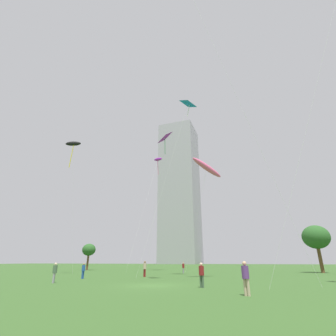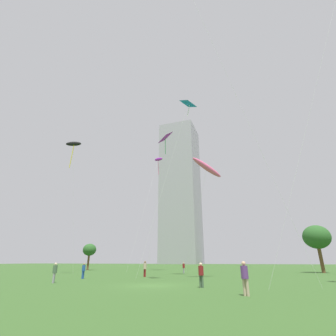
% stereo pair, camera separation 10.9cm
% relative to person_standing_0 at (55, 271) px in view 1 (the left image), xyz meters
% --- Properties ---
extents(ground, '(280.00, 280.00, 0.00)m').
position_rel_person_standing_0_xyz_m(ground, '(9.05, 0.14, -0.95)').
color(ground, '#335623').
extents(person_standing_0, '(0.37, 0.37, 1.65)m').
position_rel_person_standing_0_xyz_m(person_standing_0, '(0.00, 0.00, 0.00)').
color(person_standing_0, gray).
rests_on(person_standing_0, ground).
extents(person_standing_1, '(0.35, 0.35, 1.58)m').
position_rel_person_standing_0_xyz_m(person_standing_1, '(7.14, 20.35, -0.04)').
color(person_standing_1, gray).
rests_on(person_standing_1, ground).
extents(person_standing_3, '(0.35, 0.35, 1.58)m').
position_rel_person_standing_0_xyz_m(person_standing_3, '(-0.68, 5.40, -0.04)').
color(person_standing_3, '#1E478C').
rests_on(person_standing_3, ground).
extents(person_standing_4, '(0.37, 0.37, 1.68)m').
position_rel_person_standing_0_xyz_m(person_standing_4, '(13.00, -0.51, 0.02)').
color(person_standing_4, '#3F593F').
rests_on(person_standing_4, ground).
extents(person_standing_5, '(0.40, 0.40, 1.78)m').
position_rel_person_standing_0_xyz_m(person_standing_5, '(16.02, -4.29, 0.07)').
color(person_standing_5, tan).
rests_on(person_standing_5, ground).
extents(person_standing_6, '(0.40, 0.40, 1.78)m').
position_rel_person_standing_0_xyz_m(person_standing_6, '(4.51, 10.37, 0.07)').
color(person_standing_6, maroon).
rests_on(person_standing_6, ground).
extents(kite_flying_0, '(7.04, 12.12, 13.73)m').
position_rel_person_standing_0_xyz_m(kite_flying_0, '(12.88, 8.69, 11.58)').
color(kite_flying_0, silver).
rests_on(kite_flying_0, ground).
extents(kite_flying_3, '(2.65, 4.10, 19.88)m').
position_rel_person_standing_0_xyz_m(kite_flying_3, '(-8.49, 10.54, 18.47)').
color(kite_flying_3, silver).
rests_on(kite_flying_3, ground).
extents(kite_flying_4, '(4.94, 8.58, 24.79)m').
position_rel_person_standing_0_xyz_m(kite_flying_4, '(-0.64, 30.71, 22.99)').
color(kite_flying_4, silver).
rests_on(kite_flying_4, ground).
extents(kite_flying_5, '(6.96, 3.67, 23.95)m').
position_rel_person_standing_0_xyz_m(kite_flying_5, '(10.51, 10.24, 22.19)').
color(kite_flying_5, silver).
rests_on(kite_flying_5, ground).
extents(kite_flying_6, '(6.36, 5.82, 27.21)m').
position_rel_person_standing_0_xyz_m(kite_flying_6, '(2.84, 24.45, 24.91)').
color(kite_flying_6, silver).
rests_on(kite_flying_6, ground).
extents(park_tree_0, '(2.72, 2.72, 5.19)m').
position_rel_person_standing_0_xyz_m(park_tree_0, '(-14.76, 28.20, 2.97)').
color(park_tree_0, brown).
rests_on(park_tree_0, ground).
extents(park_tree_1, '(4.25, 4.25, 7.41)m').
position_rel_person_standing_0_xyz_m(park_tree_1, '(28.21, 27.52, 4.51)').
color(park_tree_1, brown).
rests_on(park_tree_1, ground).
extents(distant_highrise_0, '(24.44, 24.79, 91.85)m').
position_rel_person_standing_0_xyz_m(distant_highrise_0, '(-19.36, 136.65, 44.97)').
color(distant_highrise_0, '#939399').
rests_on(distant_highrise_0, ground).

